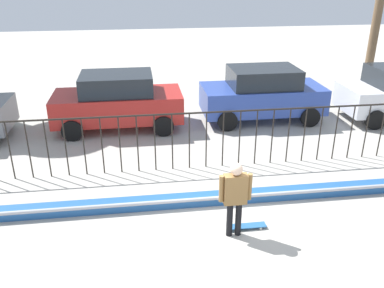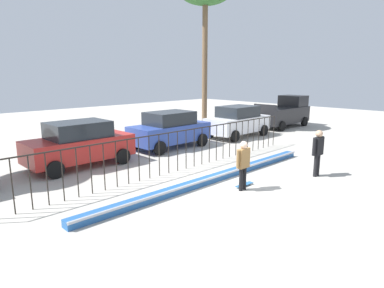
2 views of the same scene
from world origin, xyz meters
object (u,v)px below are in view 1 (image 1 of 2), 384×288
(skateboard, at_px, (248,226))
(parked_car_red, at_px, (118,101))
(parked_car_blue, at_px, (262,93))
(skateboarder, at_px, (235,193))

(skateboard, xyz_separation_m, parked_car_red, (-2.86, 6.42, 0.91))
(parked_car_red, xyz_separation_m, parked_car_blue, (5.10, 0.16, 0.00))
(skateboard, distance_m, parked_car_blue, 7.01)
(skateboard, relative_size, parked_car_red, 0.19)
(skateboarder, distance_m, parked_car_blue, 7.23)
(skateboard, distance_m, parked_car_red, 7.08)
(skateboarder, height_order, parked_car_blue, parked_car_blue)
(skateboard, bearing_deg, parked_car_red, 133.82)
(skateboarder, height_order, skateboard, skateboarder)
(parked_car_red, bearing_deg, skateboarder, -67.83)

